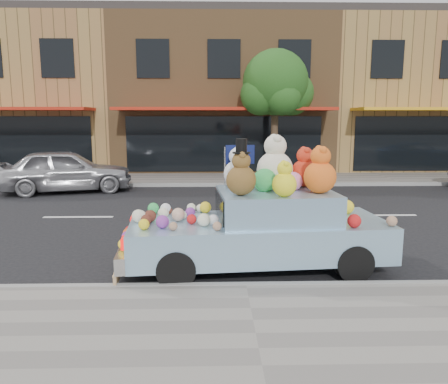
{
  "coord_description": "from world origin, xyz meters",
  "views": [
    {
      "loc": [
        -0.48,
        -11.17,
        2.58
      ],
      "look_at": [
        -0.29,
        -3.47,
        1.25
      ],
      "focal_mm": 35.0,
      "sensor_mm": 36.0,
      "label": 1
    }
  ],
  "objects": [
    {
      "name": "ground",
      "position": [
        0.0,
        0.0,
        0.0
      ],
      "size": [
        120.0,
        120.0,
        0.0
      ],
      "primitive_type": "plane",
      "color": "black",
      "rests_on": "ground"
    },
    {
      "name": "near_sidewalk",
      "position": [
        0.0,
        -6.5,
        0.06
      ],
      "size": [
        60.0,
        3.0,
        0.12
      ],
      "primitive_type": "cube",
      "color": "gray",
      "rests_on": "ground"
    },
    {
      "name": "far_sidewalk",
      "position": [
        0.0,
        6.5,
        0.06
      ],
      "size": [
        60.0,
        3.0,
        0.12
      ],
      "primitive_type": "cube",
      "color": "gray",
      "rests_on": "ground"
    },
    {
      "name": "near_kerb",
      "position": [
        0.0,
        -5.0,
        0.07
      ],
      "size": [
        60.0,
        0.12,
        0.13
      ],
      "primitive_type": "cube",
      "color": "gray",
      "rests_on": "ground"
    },
    {
      "name": "far_kerb",
      "position": [
        0.0,
        5.0,
        0.07
      ],
      "size": [
        60.0,
        0.12,
        0.13
      ],
      "primitive_type": "cube",
      "color": "gray",
      "rests_on": "ground"
    },
    {
      "name": "storefront_left",
      "position": [
        -10.0,
        11.97,
        3.64
      ],
      "size": [
        10.0,
        9.8,
        7.3
      ],
      "color": "olive",
      "rests_on": "ground"
    },
    {
      "name": "storefront_mid",
      "position": [
        0.0,
        11.97,
        3.64
      ],
      "size": [
        10.0,
        9.8,
        7.3
      ],
      "color": "olive",
      "rests_on": "ground"
    },
    {
      "name": "storefront_right",
      "position": [
        10.0,
        11.97,
        3.64
      ],
      "size": [
        10.0,
        9.8,
        7.3
      ],
      "color": "olive",
      "rests_on": "ground"
    },
    {
      "name": "street_tree",
      "position": [
        2.03,
        6.55,
        3.69
      ],
      "size": [
        3.0,
        2.7,
        5.22
      ],
      "color": "#38281C",
      "rests_on": "ground"
    },
    {
      "name": "car_silver",
      "position": [
        -5.57,
        3.91,
        0.75
      ],
      "size": [
        4.72,
        2.83,
        1.5
      ],
      "primitive_type": "imported",
      "rotation": [
        0.0,
        0.0,
        1.83
      ],
      "color": "#AFAFB4",
      "rests_on": "ground"
    },
    {
      "name": "art_car",
      "position": [
        0.33,
        -3.96,
        0.82
      ],
      "size": [
        4.61,
        2.1,
        2.28
      ],
      "rotation": [
        0.0,
        0.0,
        0.08
      ],
      "color": "black",
      "rests_on": "ground"
    }
  ]
}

